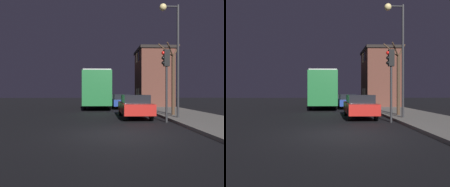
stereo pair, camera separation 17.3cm
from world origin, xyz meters
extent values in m
plane|color=black|center=(0.00, 0.00, 0.00)|extent=(120.00, 120.00, 0.00)
cube|color=brown|center=(5.06, 16.17, 3.20)|extent=(3.56, 4.79, 6.11)
cube|color=black|center=(5.06, 16.17, 6.41)|extent=(3.80, 5.03, 0.30)
cube|color=#F2D172|center=(3.26, 15.55, 1.55)|extent=(0.03, 0.70, 1.10)
cube|color=#F2D172|center=(3.26, 16.80, 1.55)|extent=(0.03, 0.70, 1.10)
cube|color=black|center=(3.26, 15.55, 5.66)|extent=(0.03, 0.70, 1.10)
cube|color=#F2D172|center=(3.26, 16.80, 5.66)|extent=(0.03, 0.70, 1.10)
cylinder|color=#28282B|center=(3.73, 4.21, 3.48)|extent=(0.14, 0.14, 6.66)
cylinder|color=#28282B|center=(3.28, 4.21, 6.71)|extent=(0.90, 0.09, 0.09)
sphere|color=#F9E08C|center=(2.83, 4.21, 6.66)|extent=(0.42, 0.42, 0.42)
cylinder|color=#28282B|center=(2.74, 3.16, 1.52)|extent=(0.12, 0.12, 3.05)
cube|color=black|center=(2.74, 3.16, 3.50)|extent=(0.30, 0.24, 0.90)
sphere|color=red|center=(2.56, 3.16, 3.77)|extent=(0.20, 0.20, 0.20)
sphere|color=black|center=(2.56, 3.16, 3.50)|extent=(0.20, 0.20, 0.20)
sphere|color=black|center=(2.56, 3.16, 3.23)|extent=(0.20, 0.20, 0.20)
cylinder|color=#473323|center=(3.97, 5.81, 2.08)|extent=(0.22, 0.22, 3.86)
cylinder|color=#473323|center=(3.51, 5.96, 4.46)|extent=(1.00, 0.40, 0.97)
cylinder|color=#473323|center=(3.67, 5.48, 4.41)|extent=(0.70, 0.76, 0.87)
cylinder|color=#473323|center=(4.23, 5.96, 4.44)|extent=(0.65, 0.44, 0.92)
cube|color=#1E6B33|center=(-1.20, 15.34, 2.02)|extent=(2.55, 10.98, 3.07)
cube|color=black|center=(-1.20, 15.34, 2.57)|extent=(2.57, 10.10, 1.11)
cube|color=#B2B2B2|center=(-1.20, 15.34, 3.61)|extent=(2.42, 10.43, 0.12)
cylinder|color=black|center=(-0.01, 18.90, 0.48)|extent=(0.18, 0.96, 0.96)
cylinder|color=black|center=(-2.38, 18.90, 0.48)|extent=(0.18, 0.96, 0.96)
cylinder|color=black|center=(-0.01, 11.77, 0.48)|extent=(0.18, 0.96, 0.96)
cylinder|color=black|center=(-2.38, 11.77, 0.48)|extent=(0.18, 0.96, 0.96)
cube|color=#B21E19|center=(1.29, 5.39, 0.66)|extent=(1.73, 4.68, 0.62)
cube|color=black|center=(1.29, 5.15, 1.23)|extent=(1.53, 2.43, 0.51)
cylinder|color=black|center=(2.07, 6.91, 0.35)|extent=(0.18, 0.70, 0.70)
cylinder|color=black|center=(0.52, 6.91, 0.35)|extent=(0.18, 0.70, 0.70)
cylinder|color=black|center=(2.07, 3.87, 0.35)|extent=(0.18, 0.70, 0.70)
cylinder|color=black|center=(0.52, 3.87, 0.35)|extent=(0.18, 0.70, 0.70)
cube|color=navy|center=(1.18, 13.79, 0.63)|extent=(1.74, 4.42, 0.60)
cube|color=black|center=(1.18, 13.57, 1.20)|extent=(1.53, 2.30, 0.53)
cylinder|color=black|center=(1.96, 15.23, 0.33)|extent=(0.18, 0.66, 0.66)
cylinder|color=black|center=(0.40, 15.23, 0.33)|extent=(0.18, 0.66, 0.66)
cylinder|color=black|center=(1.96, 12.36, 0.33)|extent=(0.18, 0.66, 0.66)
cylinder|color=black|center=(0.40, 12.36, 0.33)|extent=(0.18, 0.66, 0.66)
cube|color=black|center=(1.20, 21.57, 0.61)|extent=(1.84, 3.81, 0.59)
cube|color=black|center=(1.20, 21.38, 1.14)|extent=(1.62, 1.98, 0.47)
cylinder|color=black|center=(2.03, 22.81, 0.31)|extent=(0.18, 0.62, 0.62)
cylinder|color=black|center=(0.37, 22.81, 0.31)|extent=(0.18, 0.62, 0.62)
cylinder|color=black|center=(2.03, 20.33, 0.31)|extent=(0.18, 0.62, 0.62)
cylinder|color=black|center=(0.37, 20.33, 0.31)|extent=(0.18, 0.62, 0.62)
camera|label=1|loc=(-0.72, -8.52, 1.61)|focal=35.00mm
camera|label=2|loc=(-0.55, -8.52, 1.61)|focal=35.00mm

